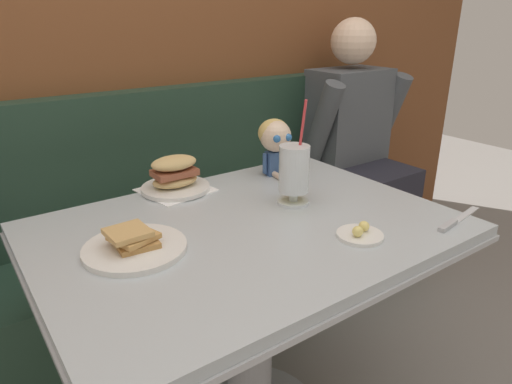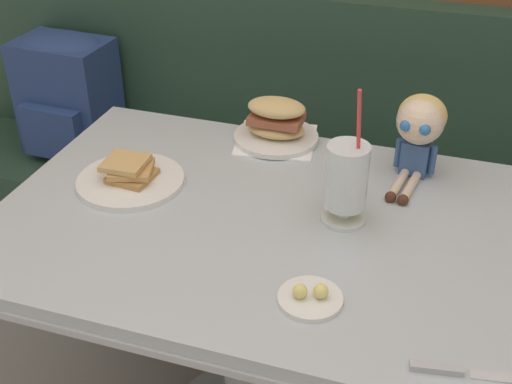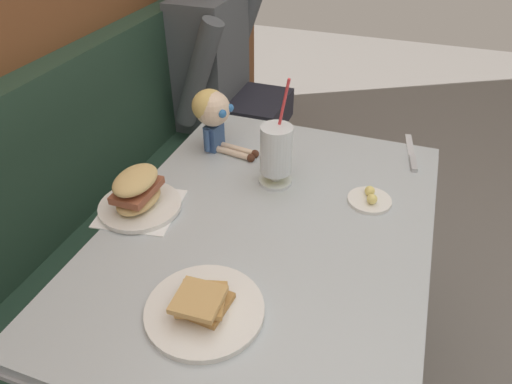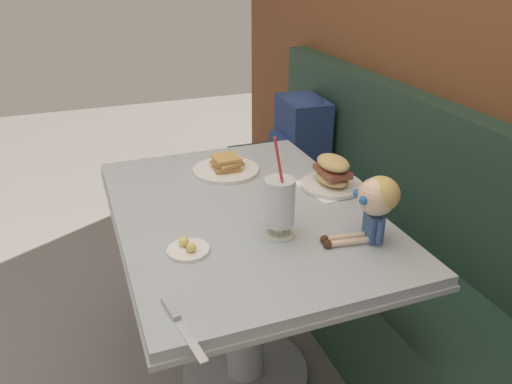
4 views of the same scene
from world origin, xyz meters
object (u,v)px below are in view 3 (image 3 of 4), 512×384
at_px(butter_saucer, 370,199).
at_px(butter_knife, 412,158).
at_px(seated_doll, 213,112).
at_px(diner_patron, 218,61).
at_px(milkshake_glass, 276,152).
at_px(sandwich_plate, 138,195).
at_px(toast_plate, 204,307).

xyz_separation_m(butter_saucer, butter_knife, (0.27, -0.09, -0.00)).
bearing_deg(butter_saucer, butter_knife, -19.24).
relative_size(seated_doll, diner_patron, 0.28).
height_order(milkshake_glass, butter_knife, milkshake_glass).
xyz_separation_m(sandwich_plate, butter_saucer, (0.24, -0.58, -0.04)).
height_order(milkshake_glass, diner_patron, diner_patron).
bearing_deg(butter_knife, butter_saucer, 160.76).
height_order(toast_plate, sandwich_plate, sandwich_plate).
xyz_separation_m(toast_plate, sandwich_plate, (0.26, 0.31, 0.03)).
xyz_separation_m(butter_saucer, diner_patron, (0.83, 0.81, -0.01)).
relative_size(sandwich_plate, diner_patron, 0.28).
bearing_deg(seated_doll, butter_saucer, -103.46).
relative_size(toast_plate, sandwich_plate, 1.09).
height_order(butter_knife, diner_patron, diner_patron).
distance_m(toast_plate, diner_patron, 1.44).
xyz_separation_m(butter_saucer, seated_doll, (0.12, 0.52, 0.12)).
distance_m(toast_plate, seated_doll, 0.68).
bearing_deg(butter_saucer, diner_patron, 44.15).
distance_m(milkshake_glass, butter_knife, 0.46).
distance_m(butter_knife, seated_doll, 0.64).
distance_m(sandwich_plate, butter_saucer, 0.62).
height_order(butter_saucer, diner_patron, diner_patron).
bearing_deg(toast_plate, sandwich_plate, 49.71).
xyz_separation_m(butter_knife, seated_doll, (-0.14, 0.61, 0.12)).
bearing_deg(milkshake_glass, diner_patron, 32.92).
distance_m(milkshake_glass, butter_saucer, 0.29).
height_order(toast_plate, seated_doll, seated_doll).
xyz_separation_m(seated_doll, diner_patron, (0.71, 0.29, -0.13)).
distance_m(seated_doll, diner_patron, 0.78).
bearing_deg(toast_plate, seated_doll, 21.77).
relative_size(butter_saucer, butter_knife, 0.51).
bearing_deg(milkshake_glass, butter_knife, -54.28).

